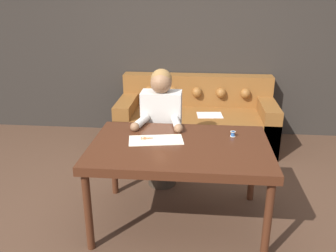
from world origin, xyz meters
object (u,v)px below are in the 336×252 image
at_px(dining_table, 180,152).
at_px(thread_spool, 233,134).
at_px(couch, 196,121).
at_px(scissors, 150,138).
at_px(person, 161,129).

xyz_separation_m(dining_table, thread_spool, (0.43, 0.21, 0.09)).
relative_size(couch, scissors, 8.44).
bearing_deg(couch, thread_spool, -77.98).
bearing_deg(couch, person, -106.30).
bearing_deg(thread_spool, scissors, -170.66).
height_order(dining_table, couch, couch).
xyz_separation_m(couch, scissors, (-0.36, -1.64, 0.42)).
distance_m(person, thread_spool, 0.78).
bearing_deg(person, scissors, -94.26).
bearing_deg(scissors, person, 85.74).
distance_m(couch, person, 1.19).
height_order(dining_table, person, person).
xyz_separation_m(dining_table, scissors, (-0.26, 0.10, 0.07)).
bearing_deg(person, thread_spool, -32.54).
xyz_separation_m(dining_table, couch, (0.11, 1.73, -0.35)).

